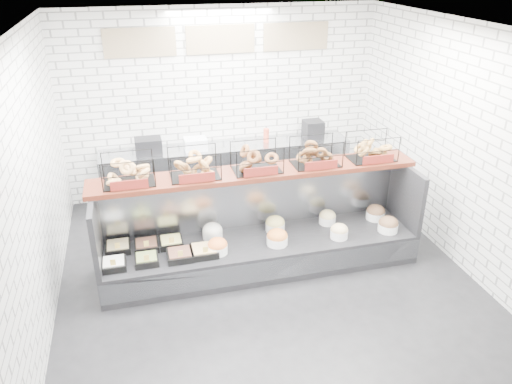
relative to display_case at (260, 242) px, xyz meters
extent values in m
plane|color=black|center=(0.01, -0.34, -0.33)|extent=(5.50, 5.50, 0.00)
cube|color=silver|center=(0.01, 2.41, 1.17)|extent=(5.00, 0.02, 3.00)
cube|color=silver|center=(-2.49, -0.34, 1.17)|extent=(0.02, 5.50, 3.00)
cube|color=silver|center=(2.51, -0.34, 1.17)|extent=(0.02, 5.50, 3.00)
cube|color=white|center=(0.01, -0.34, 2.67)|extent=(5.00, 5.50, 0.02)
cube|color=tan|center=(-1.19, 2.38, 2.17)|extent=(1.05, 0.03, 0.42)
cube|color=tan|center=(0.01, 2.38, 2.17)|extent=(1.05, 0.03, 0.42)
cube|color=tan|center=(1.21, 2.38, 2.17)|extent=(1.05, 0.03, 0.42)
cube|color=black|center=(0.01, -0.04, -0.13)|extent=(4.00, 0.90, 0.40)
cube|color=#93969B|center=(0.01, -0.48, -0.11)|extent=(4.00, 0.03, 0.28)
cube|color=#93969B|center=(0.01, 0.37, 0.47)|extent=(4.00, 0.08, 0.80)
cube|color=black|center=(-1.96, -0.04, 0.47)|extent=(0.06, 0.90, 0.80)
cube|color=black|center=(1.98, -0.04, 0.47)|extent=(0.06, 0.90, 0.80)
cube|color=black|center=(-1.80, -0.23, 0.11)|extent=(0.28, 0.28, 0.08)
cube|color=white|center=(-1.80, -0.23, 0.15)|extent=(0.24, 0.24, 0.04)
cube|color=#ECC052|center=(-1.80, -0.33, 0.20)|extent=(0.06, 0.01, 0.08)
cube|color=black|center=(-1.75, 0.13, 0.11)|extent=(0.30, 0.30, 0.08)
cube|color=tan|center=(-1.75, 0.13, 0.15)|extent=(0.25, 0.25, 0.04)
cube|color=#ECC052|center=(-1.75, 0.03, 0.20)|extent=(0.06, 0.01, 0.08)
cube|color=black|center=(-1.43, -0.23, 0.11)|extent=(0.27, 0.27, 0.08)
cube|color=olive|center=(-1.43, -0.23, 0.15)|extent=(0.23, 0.23, 0.04)
cube|color=#ECC052|center=(-1.43, -0.32, 0.20)|extent=(0.06, 0.01, 0.08)
cube|color=black|center=(-1.41, 0.09, 0.11)|extent=(0.29, 0.29, 0.08)
cube|color=brown|center=(-1.41, 0.09, 0.15)|extent=(0.25, 0.25, 0.04)
cube|color=#ECC052|center=(-1.41, -0.01, 0.20)|extent=(0.06, 0.01, 0.08)
cube|color=black|center=(-1.04, -0.23, 0.11)|extent=(0.30, 0.30, 0.08)
cube|color=brown|center=(-1.04, -0.23, 0.15)|extent=(0.25, 0.25, 0.04)
cube|color=#ECC052|center=(-1.04, -0.33, 0.20)|extent=(0.06, 0.01, 0.08)
cube|color=black|center=(-1.11, 0.09, 0.11)|extent=(0.28, 0.28, 0.08)
cube|color=#F6F17E|center=(-1.11, 0.09, 0.15)|extent=(0.24, 0.24, 0.04)
cube|color=#ECC052|center=(-1.11, -0.01, 0.20)|extent=(0.06, 0.01, 0.08)
cube|color=black|center=(-0.75, -0.21, 0.11)|extent=(0.32, 0.32, 0.08)
cube|color=#DEB671|center=(-0.75, -0.21, 0.15)|extent=(0.27, 0.27, 0.04)
cube|color=#ECC052|center=(-0.75, -0.32, 0.20)|extent=(0.06, 0.01, 0.08)
cylinder|color=white|center=(-0.58, -0.22, 0.13)|extent=(0.24, 0.24, 0.11)
ellipsoid|color=orange|center=(-0.58, -0.22, 0.19)|extent=(0.24, 0.24, 0.17)
cylinder|color=white|center=(-0.58, 0.15, 0.13)|extent=(0.26, 0.26, 0.11)
ellipsoid|color=white|center=(-0.58, 0.15, 0.19)|extent=(0.25, 0.25, 0.18)
cylinder|color=white|center=(0.17, -0.20, 0.13)|extent=(0.26, 0.26, 0.11)
ellipsoid|color=orange|center=(0.17, -0.20, 0.19)|extent=(0.26, 0.26, 0.18)
cylinder|color=white|center=(0.24, 0.13, 0.13)|extent=(0.25, 0.25, 0.11)
ellipsoid|color=tan|center=(0.24, 0.13, 0.19)|extent=(0.25, 0.25, 0.17)
cylinder|color=white|center=(0.98, -0.25, 0.13)|extent=(0.23, 0.23, 0.11)
ellipsoid|color=tan|center=(0.98, -0.25, 0.19)|extent=(0.22, 0.22, 0.16)
cylinder|color=white|center=(0.97, 0.14, 0.13)|extent=(0.22, 0.22, 0.11)
ellipsoid|color=tan|center=(0.97, 0.14, 0.19)|extent=(0.22, 0.22, 0.15)
cylinder|color=white|center=(1.66, -0.25, 0.13)|extent=(0.26, 0.26, 0.11)
ellipsoid|color=brown|center=(1.66, -0.25, 0.19)|extent=(0.26, 0.26, 0.18)
cylinder|color=white|center=(1.66, 0.09, 0.13)|extent=(0.25, 0.25, 0.11)
ellipsoid|color=brown|center=(1.66, 0.09, 0.19)|extent=(0.25, 0.25, 0.17)
cube|color=#3C140C|center=(0.01, 0.18, 0.90)|extent=(4.10, 0.50, 0.06)
cube|color=black|center=(-1.53, 0.18, 1.10)|extent=(0.60, 0.38, 0.34)
cube|color=maroon|center=(-1.53, -0.02, 1.00)|extent=(0.42, 0.02, 0.11)
cube|color=black|center=(-0.76, 0.18, 1.10)|extent=(0.60, 0.38, 0.34)
cube|color=maroon|center=(-0.76, -0.02, 1.00)|extent=(0.42, 0.02, 0.11)
cube|color=black|center=(0.01, 0.18, 1.10)|extent=(0.60, 0.38, 0.34)
cube|color=maroon|center=(0.01, -0.02, 1.00)|extent=(0.42, 0.02, 0.11)
cube|color=black|center=(0.77, 0.18, 1.10)|extent=(0.60, 0.38, 0.34)
cube|color=maroon|center=(0.77, -0.02, 1.00)|extent=(0.42, 0.02, 0.11)
cube|color=black|center=(1.54, 0.18, 1.10)|extent=(0.60, 0.38, 0.34)
cube|color=maroon|center=(1.54, -0.02, 1.00)|extent=(0.42, 0.02, 0.11)
cube|color=#93969B|center=(0.01, 2.09, 0.12)|extent=(4.00, 0.60, 0.90)
cube|color=black|center=(-1.22, 2.04, 0.69)|extent=(0.40, 0.30, 0.24)
cube|color=silver|center=(-0.51, 2.04, 0.66)|extent=(0.35, 0.28, 0.18)
cylinder|color=#D54E35|center=(0.66, 2.09, 0.68)|extent=(0.09, 0.09, 0.22)
cube|color=black|center=(1.45, 2.06, 0.72)|extent=(0.30, 0.30, 0.30)
camera|label=1|loc=(-1.41, -5.30, 3.37)|focal=35.00mm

